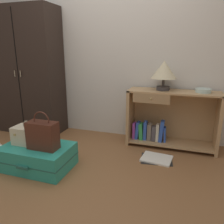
{
  "coord_description": "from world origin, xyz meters",
  "views": [
    {
      "loc": [
        1.0,
        -1.66,
        1.28
      ],
      "look_at": [
        0.2,
        0.77,
        0.55
      ],
      "focal_mm": 35.51,
      "sensor_mm": 36.0,
      "label": 1
    }
  ],
  "objects_px": {
    "train_case": "(28,135)",
    "suitcase_large": "(38,156)",
    "table_lamp": "(164,71)",
    "bowl": "(203,90)",
    "wardrobe": "(28,72)",
    "open_book_on_floor": "(157,159)",
    "bottle": "(0,153)",
    "bookshelf": "(168,119)",
    "handbag": "(43,135)"
  },
  "relations": [
    {
      "from": "train_case",
      "to": "suitcase_large",
      "type": "bearing_deg",
      "value": -11.94
    },
    {
      "from": "table_lamp",
      "to": "bowl",
      "type": "distance_m",
      "value": 0.54
    },
    {
      "from": "wardrobe",
      "to": "open_book_on_floor",
      "type": "xyz_separation_m",
      "value": [
        2.05,
        -0.41,
        -0.93
      ]
    },
    {
      "from": "table_lamp",
      "to": "open_book_on_floor",
      "type": "xyz_separation_m",
      "value": [
        0.02,
        -0.47,
        -1.0
      ]
    },
    {
      "from": "bowl",
      "to": "bottle",
      "type": "xyz_separation_m",
      "value": [
        -2.23,
        -1.06,
        -0.69
      ]
    },
    {
      "from": "bookshelf",
      "to": "open_book_on_floor",
      "type": "relative_size",
      "value": 2.9
    },
    {
      "from": "bottle",
      "to": "open_book_on_floor",
      "type": "height_order",
      "value": "bottle"
    },
    {
      "from": "wardrobe",
      "to": "handbag",
      "type": "bearing_deg",
      "value": -48.09
    },
    {
      "from": "bowl",
      "to": "open_book_on_floor",
      "type": "relative_size",
      "value": 0.47
    },
    {
      "from": "bottle",
      "to": "suitcase_large",
      "type": "bearing_deg",
      "value": 1.36
    },
    {
      "from": "open_book_on_floor",
      "to": "table_lamp",
      "type": "bearing_deg",
      "value": 92.48
    },
    {
      "from": "bookshelf",
      "to": "bowl",
      "type": "relative_size",
      "value": 6.16
    },
    {
      "from": "bookshelf",
      "to": "bowl",
      "type": "distance_m",
      "value": 0.58
    },
    {
      "from": "bowl",
      "to": "suitcase_large",
      "type": "relative_size",
      "value": 0.25
    },
    {
      "from": "open_book_on_floor",
      "to": "bottle",
      "type": "bearing_deg",
      "value": -160.95
    },
    {
      "from": "bowl",
      "to": "suitcase_large",
      "type": "bearing_deg",
      "value": -148.3
    },
    {
      "from": "bottle",
      "to": "open_book_on_floor",
      "type": "distance_m",
      "value": 1.87
    },
    {
      "from": "suitcase_large",
      "to": "handbag",
      "type": "relative_size",
      "value": 1.84
    },
    {
      "from": "wardrobe",
      "to": "open_book_on_floor",
      "type": "relative_size",
      "value": 4.67
    },
    {
      "from": "table_lamp",
      "to": "train_case",
      "type": "height_order",
      "value": "table_lamp"
    },
    {
      "from": "suitcase_large",
      "to": "open_book_on_floor",
      "type": "height_order",
      "value": "suitcase_large"
    },
    {
      "from": "table_lamp",
      "to": "open_book_on_floor",
      "type": "height_order",
      "value": "table_lamp"
    },
    {
      "from": "bookshelf",
      "to": "table_lamp",
      "type": "distance_m",
      "value": 0.65
    },
    {
      "from": "wardrobe",
      "to": "bookshelf",
      "type": "distance_m",
      "value": 2.2
    },
    {
      "from": "bookshelf",
      "to": "bottle",
      "type": "height_order",
      "value": "bookshelf"
    },
    {
      "from": "wardrobe",
      "to": "open_book_on_floor",
      "type": "bearing_deg",
      "value": -11.27
    },
    {
      "from": "handbag",
      "to": "bowl",
      "type": "bearing_deg",
      "value": 34.28
    },
    {
      "from": "bookshelf",
      "to": "suitcase_large",
      "type": "relative_size",
      "value": 1.55
    },
    {
      "from": "open_book_on_floor",
      "to": "suitcase_large",
      "type": "bearing_deg",
      "value": -154.24
    },
    {
      "from": "bottle",
      "to": "handbag",
      "type": "bearing_deg",
      "value": -1.78
    },
    {
      "from": "bookshelf",
      "to": "bowl",
      "type": "bearing_deg",
      "value": -1.09
    },
    {
      "from": "bookshelf",
      "to": "bowl",
      "type": "height_order",
      "value": "bowl"
    },
    {
      "from": "wardrobe",
      "to": "train_case",
      "type": "relative_size",
      "value": 5.93
    },
    {
      "from": "bowl",
      "to": "open_book_on_floor",
      "type": "xyz_separation_m",
      "value": [
        -0.47,
        -0.46,
        -0.78
      ]
    },
    {
      "from": "bowl",
      "to": "bookshelf",
      "type": "bearing_deg",
      "value": 178.91
    },
    {
      "from": "bookshelf",
      "to": "table_lamp",
      "type": "bearing_deg",
      "value": 179.19
    },
    {
      "from": "bookshelf",
      "to": "table_lamp",
      "type": "height_order",
      "value": "table_lamp"
    },
    {
      "from": "bookshelf",
      "to": "handbag",
      "type": "bearing_deg",
      "value": -137.51
    },
    {
      "from": "train_case",
      "to": "open_book_on_floor",
      "type": "xyz_separation_m",
      "value": [
        1.36,
        0.57,
        -0.35
      ]
    },
    {
      "from": "wardrobe",
      "to": "open_book_on_floor",
      "type": "height_order",
      "value": "wardrobe"
    },
    {
      "from": "wardrobe",
      "to": "bottle",
      "type": "bearing_deg",
      "value": -74.02
    },
    {
      "from": "bowl",
      "to": "handbag",
      "type": "xyz_separation_m",
      "value": [
        -1.59,
        -1.08,
        -0.37
      ]
    },
    {
      "from": "bottle",
      "to": "open_book_on_floor",
      "type": "xyz_separation_m",
      "value": [
        1.76,
        0.61,
        -0.09
      ]
    },
    {
      "from": "wardrobe",
      "to": "bookshelf",
      "type": "height_order",
      "value": "wardrobe"
    },
    {
      "from": "bowl",
      "to": "open_book_on_floor",
      "type": "bearing_deg",
      "value": -135.78
    },
    {
      "from": "table_lamp",
      "to": "bottle",
      "type": "height_order",
      "value": "table_lamp"
    },
    {
      "from": "bowl",
      "to": "bottle",
      "type": "bearing_deg",
      "value": -154.49
    },
    {
      "from": "train_case",
      "to": "bottle",
      "type": "distance_m",
      "value": 0.48
    },
    {
      "from": "bowl",
      "to": "suitcase_large",
      "type": "xyz_separation_m",
      "value": [
        -1.7,
        -1.05,
        -0.66
      ]
    },
    {
      "from": "bookshelf",
      "to": "suitcase_large",
      "type": "distance_m",
      "value": 1.7
    }
  ]
}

